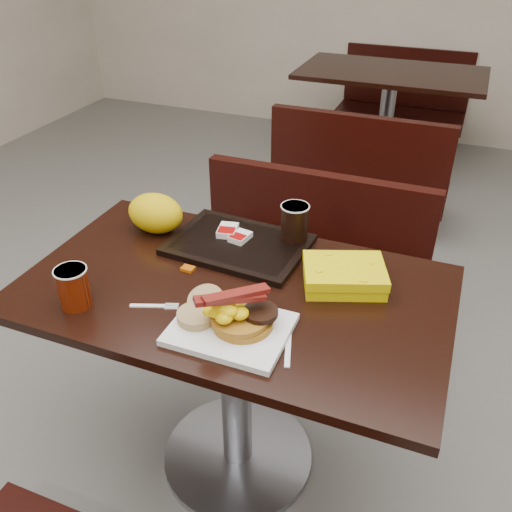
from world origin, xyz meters
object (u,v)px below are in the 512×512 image
at_px(fork, 147,306).
at_px(hashbrown_sleeve_left, 228,230).
at_px(paper_bag, 156,213).
at_px(table_far, 385,126).
at_px(bench_far_s, 363,166).
at_px(platter, 230,329).
at_px(coffee_cup_near, 74,288).
at_px(knife, 288,344).
at_px(coffee_cup_far, 295,222).
at_px(pancake_stack, 243,320).
at_px(clamshell, 344,275).
at_px(tray, 238,245).
at_px(hashbrown_sleeve_right, 240,237).
at_px(bench_near_n, 302,271).
at_px(bench_far_n, 401,100).
at_px(table_near, 236,382).

height_order(fork, hashbrown_sleeve_left, hashbrown_sleeve_left).
bearing_deg(fork, paper_bag, 96.36).
distance_m(fork, paper_bag, 0.42).
xyz_separation_m(table_far, bench_far_s, (0.00, -0.70, -0.02)).
bearing_deg(bench_far_s, platter, -88.07).
height_order(coffee_cup_near, paper_bag, paper_bag).
xyz_separation_m(coffee_cup_near, hashbrown_sleeve_left, (0.24, 0.47, -0.03)).
bearing_deg(coffee_cup_near, knife, 5.79).
relative_size(bench_far_s, coffee_cup_far, 8.67).
height_order(pancake_stack, hashbrown_sleeve_left, pancake_stack).
height_order(platter, clamshell, clamshell).
distance_m(table_far, fork, 2.80).
relative_size(knife, paper_bag, 0.87).
bearing_deg(table_far, clamshell, -83.43).
xyz_separation_m(bench_far_s, clamshell, (0.28, -1.77, 0.42)).
distance_m(pancake_stack, knife, 0.13).
distance_m(platter, knife, 0.15).
relative_size(table_far, coffee_cup_near, 10.50).
height_order(fork, clamshell, clamshell).
distance_m(platter, fork, 0.25).
relative_size(tray, hashbrown_sleeve_left, 5.27).
xyz_separation_m(hashbrown_sleeve_right, coffee_cup_far, (0.16, 0.07, 0.05)).
distance_m(platter, tray, 0.41).
bearing_deg(platter, bench_near_n, 94.49).
distance_m(bench_near_n, tray, 0.64).
height_order(bench_near_n, bench_far_s, same).
distance_m(bench_near_n, table_far, 1.90).
distance_m(table_far, platter, 2.81).
bearing_deg(coffee_cup_near, coffee_cup_far, 49.45).
xyz_separation_m(bench_near_n, hashbrown_sleeve_left, (-0.12, -0.46, 0.42)).
relative_size(coffee_cup_near, fork, 0.87).
relative_size(knife, clamshell, 0.72).
xyz_separation_m(platter, pancake_stack, (0.03, 0.02, 0.02)).
bearing_deg(coffee_cup_far, platter, -91.67).
xyz_separation_m(platter, coffee_cup_near, (-0.43, -0.05, 0.05)).
bearing_deg(knife, bench_far_n, 167.15).
relative_size(bench_near_n, hashbrown_sleeve_right, 14.34).
distance_m(bench_far_n, knife, 3.50).
bearing_deg(bench_far_n, coffee_cup_far, -88.41).
xyz_separation_m(table_far, knife, (0.22, -2.77, 0.38)).
height_order(table_far, bench_far_s, table_far).
bearing_deg(bench_far_n, knife, -86.35).
distance_m(bench_near_n, pancake_stack, 0.96).
relative_size(bench_far_n, paper_bag, 5.37).
bearing_deg(hashbrown_sleeve_right, bench_near_n, 91.61).
bearing_deg(coffee_cup_near, bench_far_n, 84.19).
bearing_deg(paper_bag, table_near, -29.04).
distance_m(table_near, coffee_cup_far, 0.54).
height_order(knife, coffee_cup_far, coffee_cup_far).
relative_size(bench_near_n, clamshell, 4.43).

